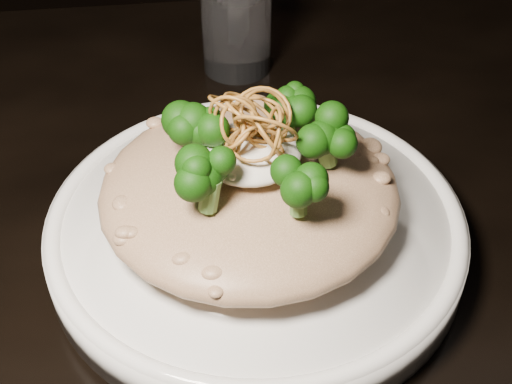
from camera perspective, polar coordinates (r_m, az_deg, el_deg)
table at (r=0.63m, az=5.23°, el=-7.63°), size 1.10×0.80×0.75m
plate at (r=0.54m, az=0.00°, el=-3.15°), size 0.31×0.31×0.03m
risotto at (r=0.51m, az=-0.54°, el=0.14°), size 0.22×0.22×0.05m
broccoli at (r=0.48m, az=0.57°, el=4.36°), size 0.14×0.14×0.05m
cheese at (r=0.49m, az=-0.47°, el=3.15°), size 0.07×0.07×0.02m
shallots at (r=0.47m, az=-0.45°, el=6.15°), size 0.06×0.06×0.04m
drinking_glass at (r=0.73m, az=-1.59°, el=14.06°), size 0.08×0.08×0.12m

